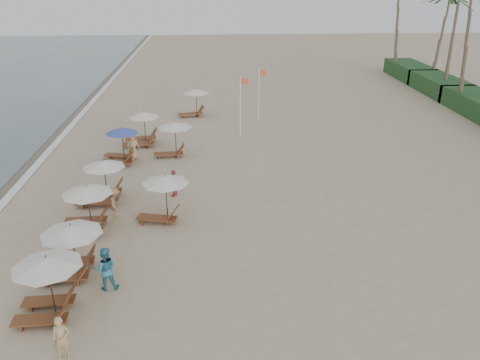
{
  "coord_description": "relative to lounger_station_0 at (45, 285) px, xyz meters",
  "views": [
    {
      "loc": [
        -0.42,
        -16.43,
        10.96
      ],
      "look_at": [
        1.0,
        6.06,
        1.3
      ],
      "focal_mm": 36.37,
      "sensor_mm": 36.0,
      "label": 1
    }
  ],
  "objects": [
    {
      "name": "flag_pole_near",
      "position": [
        7.89,
        19.69,
        1.15
      ],
      "size": [
        0.59,
        0.08,
        4.35
      ],
      "color": "silver",
      "rests_on": "ground"
    },
    {
      "name": "lounger_station_3",
      "position": [
        -0.02,
        9.19,
        -0.26
      ],
      "size": [
        2.66,
        2.16,
        2.24
      ],
      "color": "brown",
      "rests_on": "ground"
    },
    {
      "name": "lounger_station_2",
      "position": [
        -0.09,
        6.03,
        -0.15
      ],
      "size": [
        2.6,
        2.29,
        2.22
      ],
      "color": "brown",
      "rests_on": "ground"
    },
    {
      "name": "lounger_station_4",
      "position": [
        0.03,
        14.81,
        -0.22
      ],
      "size": [
        2.48,
        2.23,
        2.24
      ],
      "color": "brown",
      "rests_on": "ground"
    },
    {
      "name": "beachgoer_mid_b",
      "position": [
        1.04,
        7.19,
        -0.48
      ],
      "size": [
        0.75,
        1.11,
        1.59
      ],
      "primitive_type": "imported",
      "rotation": [
        0.0,
        0.0,
        1.73
      ],
      "color": "#8D6A48",
      "rests_on": "ground"
    },
    {
      "name": "foam_line",
      "position": [
        -5.08,
        12.41,
        -1.26
      ],
      "size": [
        0.5,
        140.0,
        0.02
      ],
      "primitive_type": "cube",
      "color": "white",
      "rests_on": "ground"
    },
    {
      "name": "beachgoer_mid_a",
      "position": [
        1.69,
        1.47,
        -0.4
      ],
      "size": [
        0.92,
        0.76,
        1.73
      ],
      "primitive_type": "imported",
      "rotation": [
        0.0,
        0.0,
        3.27
      ],
      "color": "teal",
      "rests_on": "ground"
    },
    {
      "name": "lounger_station_1",
      "position": [
        0.13,
        2.49,
        -0.1
      ],
      "size": [
        2.6,
        2.39,
        2.17
      ],
      "color": "brown",
      "rests_on": "ground"
    },
    {
      "name": "flag_pole_far",
      "position": [
        9.6,
        23.61,
        1.06
      ],
      "size": [
        0.6,
        0.08,
        4.19
      ],
      "color": "silver",
      "rests_on": "ground"
    },
    {
      "name": "lounger_station_0",
      "position": [
        0.0,
        0.0,
        0.0
      ],
      "size": [
        2.53,
        2.36,
        2.33
      ],
      "color": "brown",
      "rests_on": "ground"
    },
    {
      "name": "beachgoer_far_b",
      "position": [
        0.78,
        15.31,
        -0.37
      ],
      "size": [
        1.05,
        1.01,
        1.81
      ],
      "primitive_type": "imported",
      "rotation": [
        0.0,
        0.0,
        0.71
      ],
      "color": "tan",
      "rests_on": "ground"
    },
    {
      "name": "inland_station_2",
      "position": [
        4.37,
        25.2,
        0.08
      ],
      "size": [
        2.75,
        2.24,
        2.22
      ],
      "color": "brown",
      "rests_on": "ground"
    },
    {
      "name": "inland_station_1",
      "position": [
        3.26,
        15.74,
        0.15
      ],
      "size": [
        2.61,
        2.24,
        2.22
      ],
      "color": "brown",
      "rests_on": "ground"
    },
    {
      "name": "wet_sand_band",
      "position": [
        -6.38,
        12.41,
        -1.27
      ],
      "size": [
        3.2,
        140.0,
        0.01
      ],
      "primitive_type": "cube",
      "color": "#6B5E4C",
      "rests_on": "ground"
    },
    {
      "name": "beachgoer_near",
      "position": [
        1.04,
        -2.08,
        -0.52
      ],
      "size": [
        0.6,
        0.45,
        1.49
      ],
      "primitive_type": "imported",
      "rotation": [
        0.0,
        0.0,
        0.17
      ],
      "color": "tan",
      "rests_on": "ground"
    },
    {
      "name": "lounger_station_5",
      "position": [
        0.93,
        18.15,
        -0.25
      ],
      "size": [
        2.64,
        2.19,
        2.29
      ],
      "color": "brown",
      "rests_on": "ground"
    },
    {
      "name": "inland_station_0",
      "position": [
        3.34,
        6.83,
        0.14
      ],
      "size": [
        2.67,
        2.24,
        2.22
      ],
      "color": "brown",
      "rests_on": "ground"
    },
    {
      "name": "ground",
      "position": [
        6.12,
        2.41,
        -1.27
      ],
      "size": [
        160.0,
        160.0,
        0.0
      ],
      "primitive_type": "plane",
      "color": "tan",
      "rests_on": "ground"
    },
    {
      "name": "beachgoer_far_a",
      "position": [
        3.72,
        9.59,
        -0.53
      ],
      "size": [
        0.73,
        0.94,
        1.49
      ],
      "primitive_type": "imported",
      "rotation": [
        0.0,
        0.0,
        4.22
      ],
      "color": "#B04946",
      "rests_on": "ground"
    }
  ]
}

